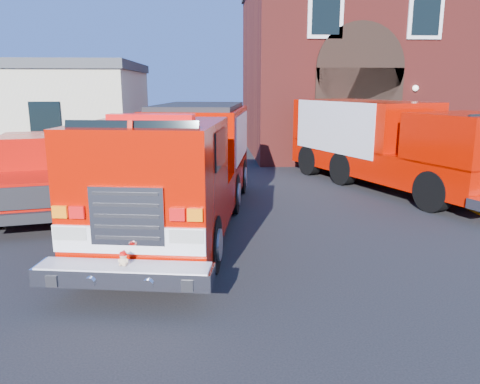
{
  "coord_description": "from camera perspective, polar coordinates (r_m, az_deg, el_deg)",
  "views": [
    {
      "loc": [
        -0.58,
        -10.01,
        3.32
      ],
      "look_at": [
        0.0,
        -1.2,
        1.3
      ],
      "focal_mm": 35.0,
      "sensor_mm": 36.0,
      "label": 1
    }
  ],
  "objects": [
    {
      "name": "ground",
      "position": [
        10.56,
        -0.43,
        -5.43
      ],
      "size": [
        100.0,
        100.0,
        0.0
      ],
      "primitive_type": "plane",
      "color": "black",
      "rests_on": "ground"
    },
    {
      "name": "parking_stripe_mid",
      "position": [
        16.04,
        22.53,
        -0.03
      ],
      "size": [
        0.12,
        3.0,
        0.01
      ],
      "primitive_type": "cube",
      "color": "yellow",
      "rests_on": "ground"
    },
    {
      "name": "parking_stripe_far",
      "position": [
        18.72,
        18.55,
        2.02
      ],
      "size": [
        0.12,
        3.0,
        0.01
      ],
      "primitive_type": "cube",
      "color": "yellow",
      "rests_on": "ground"
    },
    {
      "name": "fire_station",
      "position": [
        25.85,
        18.59,
        14.33
      ],
      "size": [
        15.2,
        10.2,
        8.45
      ],
      "color": "maroon",
      "rests_on": "ground"
    },
    {
      "name": "side_building",
      "position": [
        24.52,
        -24.15,
        9.19
      ],
      "size": [
        10.2,
        8.2,
        4.35
      ],
      "color": "beige",
      "rests_on": "ground"
    },
    {
      "name": "fire_engine",
      "position": [
        11.36,
        -6.79,
        3.39
      ],
      "size": [
        3.88,
        9.45,
        2.83
      ],
      "color": "black",
      "rests_on": "ground"
    },
    {
      "name": "pickup_truck",
      "position": [
        14.05,
        -22.67,
        2.23
      ],
      "size": [
        3.48,
        6.54,
        2.03
      ],
      "color": "black",
      "rests_on": "ground"
    },
    {
      "name": "secondary_truck",
      "position": [
        16.11,
        17.84,
        5.87
      ],
      "size": [
        5.59,
        8.96,
        2.79
      ],
      "color": "black",
      "rests_on": "ground"
    }
  ]
}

